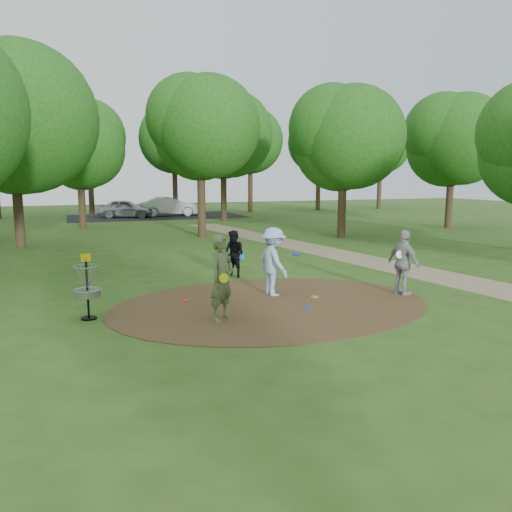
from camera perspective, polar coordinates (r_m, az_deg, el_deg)
name	(u,v)px	position (r m, az deg, el deg)	size (l,w,h in m)	color
ground	(272,305)	(12.97, 1.87, -5.59)	(100.00, 100.00, 0.00)	#2D5119
dirt_clearing	(272,304)	(12.97, 1.87, -5.55)	(8.40, 8.40, 0.02)	#47301C
footpath	(426,274)	(17.98, 18.85, -1.91)	(2.00, 40.00, 0.01)	#8C7A5B
parking_lot	(157,216)	(42.27, -11.28, 4.48)	(14.00, 8.00, 0.01)	black
player_observer_with_disc	(222,278)	(11.41, -3.94, -2.53)	(0.87, 0.81, 1.99)	#56693C
player_throwing_with_disc	(273,262)	(13.78, 1.99, -0.66)	(1.28, 1.32, 1.91)	#99BBE5
player_walking_with_disc	(234,254)	(16.35, -2.53, 0.24)	(0.89, 0.95, 1.55)	black
player_waiting_with_disc	(403,263)	(14.40, 16.50, -0.76)	(0.61, 1.13, 1.83)	#9C9C9F
disc_ground_cyan	(216,300)	(13.40, -4.59, -5.01)	(0.22, 0.22, 0.02)	#1AD7BC
disc_ground_blue	(308,307)	(12.68, 5.95, -5.85)	(0.22, 0.22, 0.02)	blue
disc_ground_red	(186,300)	(13.42, -8.05, -5.05)	(0.22, 0.22, 0.02)	red
car_left	(126,209)	(41.37, -14.65, 5.27)	(1.72, 4.29, 1.46)	#9FA2A6
car_right	(169,207)	(42.24, -9.87, 5.59)	(1.69, 4.85, 1.60)	#9A9CA1
disc_ground_orange	(315,297)	(13.78, 6.74, -4.64)	(0.22, 0.22, 0.02)	orange
disc_golf_basket	(87,282)	(12.14, -18.75, -2.86)	(0.63, 0.63, 1.54)	black
tree_ring	(206,132)	(23.34, -5.68, 13.87)	(37.53, 45.34, 9.27)	#332316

